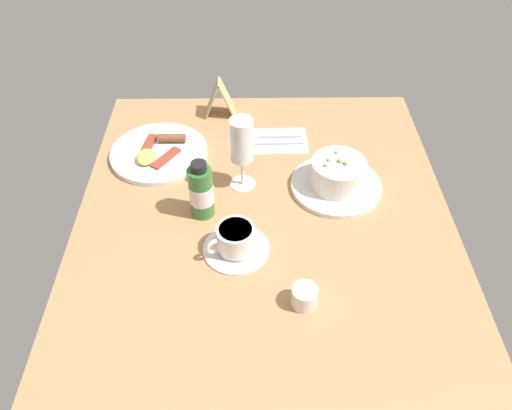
% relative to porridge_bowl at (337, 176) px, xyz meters
% --- Properties ---
extents(ground_plane, '(1.10, 0.84, 0.03)m').
position_rel_porridge_bowl_xyz_m(ground_plane, '(-0.16, 0.17, -0.05)').
color(ground_plane, '#B27F51').
extents(porridge_bowl, '(0.21, 0.21, 0.08)m').
position_rel_porridge_bowl_xyz_m(porridge_bowl, '(0.00, 0.00, 0.00)').
color(porridge_bowl, silver).
rests_on(porridge_bowl, ground_plane).
extents(cutlery_setting, '(0.11, 0.18, 0.01)m').
position_rel_porridge_bowl_xyz_m(cutlery_setting, '(0.18, 0.15, -0.03)').
color(cutlery_setting, silver).
rests_on(cutlery_setting, ground_plane).
extents(coffee_cup, '(0.14, 0.14, 0.06)m').
position_rel_porridge_bowl_xyz_m(coffee_cup, '(-0.19, 0.23, -0.01)').
color(coffee_cup, silver).
rests_on(coffee_cup, ground_plane).
extents(creamer_jug, '(0.06, 0.05, 0.05)m').
position_rel_porridge_bowl_xyz_m(creamer_jug, '(-0.32, 0.10, -0.01)').
color(creamer_jug, silver).
rests_on(creamer_jug, ground_plane).
extents(wine_glass, '(0.06, 0.06, 0.18)m').
position_rel_porridge_bowl_xyz_m(wine_glass, '(0.02, 0.22, 0.09)').
color(wine_glass, white).
rests_on(wine_glass, ground_plane).
extents(sauce_bottle_green, '(0.05, 0.05, 0.14)m').
position_rel_porridge_bowl_xyz_m(sauce_bottle_green, '(-0.08, 0.31, 0.03)').
color(sauce_bottle_green, '#337233').
rests_on(sauce_bottle_green, ground_plane).
extents(breakfast_plate, '(0.25, 0.25, 0.04)m').
position_rel_porridge_bowl_xyz_m(breakfast_plate, '(0.13, 0.44, -0.03)').
color(breakfast_plate, silver).
rests_on(breakfast_plate, ground_plane).
extents(menu_card, '(0.05, 0.08, 0.10)m').
position_rel_porridge_bowl_xyz_m(menu_card, '(0.31, 0.29, 0.02)').
color(menu_card, tan).
rests_on(menu_card, ground_plane).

